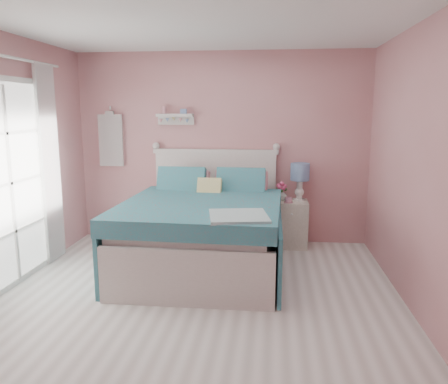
% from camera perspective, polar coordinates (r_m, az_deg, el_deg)
% --- Properties ---
extents(floor, '(4.50, 4.50, 0.00)m').
position_cam_1_polar(floor, '(4.22, -4.04, -14.92)').
color(floor, beige).
rests_on(floor, ground).
extents(room_shell, '(4.50, 4.50, 4.50)m').
position_cam_1_polar(room_shell, '(3.82, -4.35, 7.06)').
color(room_shell, tan).
rests_on(room_shell, floor).
extents(bed, '(1.80, 2.25, 1.29)m').
position_cam_1_polar(bed, '(5.14, -2.65, -5.15)').
color(bed, silver).
rests_on(bed, floor).
extents(nightstand, '(0.43, 0.43, 0.63)m').
position_cam_1_polar(nightstand, '(5.96, 8.73, -4.10)').
color(nightstand, beige).
rests_on(nightstand, floor).
extents(table_lamp, '(0.25, 0.25, 0.50)m').
position_cam_1_polar(table_lamp, '(5.88, 9.89, 2.25)').
color(table_lamp, white).
rests_on(table_lamp, nightstand).
extents(vase, '(0.17, 0.17, 0.15)m').
position_cam_1_polar(vase, '(5.92, 7.52, -0.34)').
color(vase, silver).
rests_on(vase, nightstand).
extents(teacup, '(0.12, 0.12, 0.08)m').
position_cam_1_polar(teacup, '(5.77, 8.43, -1.02)').
color(teacup, pink).
rests_on(teacup, nightstand).
extents(roses, '(0.14, 0.11, 0.12)m').
position_cam_1_polar(roses, '(5.89, 7.53, 0.74)').
color(roses, '#E14D80').
rests_on(roses, vase).
extents(wall_shelf, '(0.50, 0.15, 0.25)m').
position_cam_1_polar(wall_shelf, '(6.08, -6.41, 9.79)').
color(wall_shelf, silver).
rests_on(wall_shelf, room_shell).
extents(hanging_dress, '(0.34, 0.03, 0.72)m').
position_cam_1_polar(hanging_dress, '(6.35, -14.56, 6.53)').
color(hanging_dress, white).
rests_on(hanging_dress, room_shell).
extents(french_door, '(0.04, 1.32, 2.16)m').
position_cam_1_polar(french_door, '(4.99, -26.19, 0.95)').
color(french_door, silver).
rests_on(french_door, floor).
extents(curtain_far, '(0.04, 0.40, 2.32)m').
position_cam_1_polar(curtain_far, '(5.58, -21.78, 3.31)').
color(curtain_far, white).
rests_on(curtain_far, floor).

